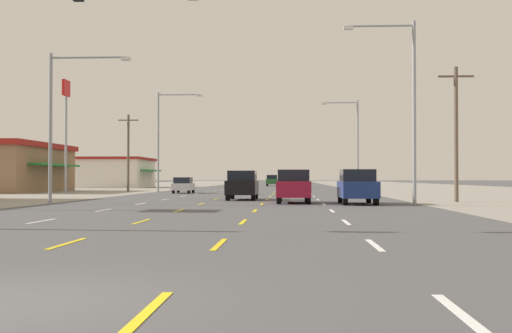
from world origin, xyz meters
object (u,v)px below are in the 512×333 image
at_px(hatchback_far_left_midfar, 183,185).
at_px(streetlight_right_row_1, 354,139).
at_px(streetlight_left_row_0, 60,114).
at_px(suv_center_turn_farther, 272,180).
at_px(suv_far_right_nearest, 357,186).
at_px(suv_inner_right_far, 291,181).
at_px(pole_sign_left_row_1, 66,112).
at_px(streetlight_right_row_0, 407,99).
at_px(suv_inner_right_near, 293,186).
at_px(streetlight_left_row_1, 163,134).
at_px(suv_center_turn_mid, 242,185).
at_px(hatchback_far_left_farthest, 233,182).

distance_m(hatchback_far_left_midfar, streetlight_right_row_1, 17.71).
bearing_deg(streetlight_left_row_0, suv_center_turn_farther, 83.15).
relative_size(suv_far_right_nearest, hatchback_far_left_midfar, 1.26).
distance_m(suv_inner_right_far, suv_center_turn_farther, 19.97).
bearing_deg(pole_sign_left_row_1, suv_center_turn_farther, 73.02).
bearing_deg(streetlight_right_row_0, suv_inner_right_near, 154.83).
height_order(suv_inner_right_near, suv_inner_right_far, same).
relative_size(suv_inner_right_far, streetlight_left_row_1, 0.48).
relative_size(suv_inner_right_near, suv_center_turn_farther, 1.00).
distance_m(suv_inner_right_near, pole_sign_left_row_1, 29.97).
distance_m(suv_inner_right_near, streetlight_right_row_1, 28.16).
distance_m(suv_inner_right_near, suv_inner_right_far, 58.07).
height_order(streetlight_left_row_0, streetlight_right_row_0, streetlight_right_row_0).
xyz_separation_m(suv_center_turn_farther, streetlight_right_row_0, (9.68, -80.68, 4.79)).
bearing_deg(streetlight_left_row_0, suv_center_turn_mid, 40.34).
height_order(suv_center_turn_farther, streetlight_left_row_1, streetlight_left_row_1).
relative_size(suv_inner_right_far, pole_sign_left_row_1, 0.46).
xyz_separation_m(suv_center_turn_mid, streetlight_right_row_0, (9.67, -8.24, 4.79)).
height_order(suv_center_turn_farther, pole_sign_left_row_1, pole_sign_left_row_1).
distance_m(suv_center_turn_mid, pole_sign_left_row_1, 24.02).
distance_m(suv_center_turn_mid, hatchback_far_left_midfar, 19.77).
distance_m(streetlight_left_row_0, streetlight_right_row_1, 35.75).
relative_size(hatchback_far_left_farthest, streetlight_left_row_0, 0.46).
distance_m(streetlight_left_row_1, streetlight_right_row_1, 19.47).
bearing_deg(suv_center_turn_mid, streetlight_left_row_1, 114.16).
distance_m(hatchback_far_left_farthest, pole_sign_left_row_1, 58.78).
distance_m(suv_center_turn_farther, streetlight_left_row_0, 81.36).
distance_m(hatchback_far_left_midfar, suv_inner_right_far, 35.87).
bearing_deg(suv_far_right_nearest, streetlight_left_row_0, -174.81).
relative_size(pole_sign_left_row_1, streetlight_right_row_1, 1.13).
bearing_deg(streetlight_left_row_0, streetlight_right_row_0, 0.00).
xyz_separation_m(streetlight_left_row_0, streetlight_right_row_1, (19.38, 30.04, 0.31)).
distance_m(suv_center_turn_mid, suv_center_turn_farther, 72.44).
height_order(suv_inner_right_far, streetlight_left_row_1, streetlight_left_row_1).
distance_m(pole_sign_left_row_1, streetlight_right_row_0, 35.87).
bearing_deg(streetlight_right_row_1, suv_inner_right_near, -102.94).
relative_size(streetlight_left_row_1, streetlight_right_row_1, 1.10).
relative_size(suv_inner_right_far, streetlight_left_row_0, 0.57).
height_order(suv_far_right_nearest, suv_center_turn_mid, same).
distance_m(suv_inner_right_near, hatchback_far_left_farthest, 78.53).
distance_m(streetlight_right_row_0, streetlight_right_row_1, 30.04).
xyz_separation_m(suv_center_turn_mid, hatchback_far_left_midfar, (-7.09, 18.45, -0.24)).
distance_m(pole_sign_left_row_1, streetlight_left_row_1, 10.37).
bearing_deg(suv_center_turn_mid, streetlight_right_row_0, -40.42).
height_order(suv_far_right_nearest, streetlight_left_row_1, streetlight_left_row_1).
relative_size(suv_far_right_nearest, streetlight_left_row_0, 0.57).
height_order(suv_inner_right_far, suv_center_turn_farther, same).
relative_size(suv_far_right_nearest, streetlight_left_row_1, 0.48).
height_order(suv_far_right_nearest, suv_center_turn_farther, same).
xyz_separation_m(streetlight_right_row_0, streetlight_left_row_1, (-19.45, 30.04, 0.15)).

